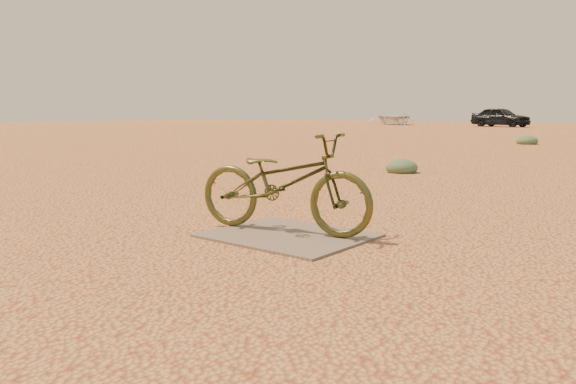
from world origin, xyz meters
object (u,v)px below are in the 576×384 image
Objects in this scene: boat_near_left at (394,118)px; bicycle at (283,182)px; plywood_board at (288,235)px; car at (501,117)px.

bicycle is at bearing -98.26° from boat_near_left.
boat_near_left is at bearing 117.08° from plywood_board.
plywood_board is 0.31× the size of car.
bicycle reaches higher than plywood_board.
bicycle is 46.72m from boat_near_left.
bicycle is at bearing 146.79° from plywood_board.
car is 10.17m from boat_near_left.
boat_near_left reaches higher than plywood_board.
boat_near_left is at bearing 92.41° from car.
car reaches higher than boat_near_left.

